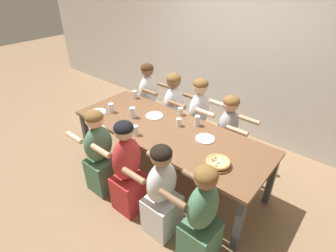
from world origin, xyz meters
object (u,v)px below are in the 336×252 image
(empty_plate_b, at_px, (98,112))
(diner_far_center, at_px, (198,121))
(drinking_glass_f, at_px, (179,123))
(diner_far_left, at_px, (149,102))
(drinking_glass_a, at_px, (133,113))
(diner_near_midleft, at_px, (100,154))
(drinking_glass_d, at_px, (135,95))
(drinking_glass_c, at_px, (197,121))
(drinking_glass_g, at_px, (180,111))
(diner_far_midright, at_px, (227,135))
(drinking_glass_b, at_px, (136,131))
(diner_near_midright, at_px, (162,194))
(empty_plate_c, at_px, (154,116))
(empty_plate_a, at_px, (205,139))
(diner_far_midleft, at_px, (173,112))
(diner_near_right, at_px, (201,219))
(diner_near_center, at_px, (128,171))
(pizza_board_main, at_px, (218,163))
(drinking_glass_e, at_px, (111,108))

(empty_plate_b, distance_m, diner_far_center, 1.42)
(drinking_glass_f, bearing_deg, diner_far_left, 152.86)
(drinking_glass_a, bearing_deg, diner_near_midleft, -84.76)
(drinking_glass_d, bearing_deg, drinking_glass_c, -2.79)
(drinking_glass_g, xyz_separation_m, diner_far_midright, (0.58, 0.30, -0.29))
(drinking_glass_b, distance_m, diner_near_midright, 0.85)
(empty_plate_c, xyz_separation_m, drinking_glass_c, (0.58, 0.17, 0.06))
(empty_plate_a, distance_m, diner_far_midright, 0.63)
(empty_plate_c, bearing_deg, drinking_glass_f, 2.21)
(drinking_glass_d, bearing_deg, empty_plate_a, -9.99)
(diner_far_midleft, distance_m, diner_far_left, 0.53)
(diner_far_midright, bearing_deg, diner_near_midright, 1.03)
(drinking_glass_d, distance_m, diner_far_midleft, 0.65)
(diner_far_left, bearing_deg, diner_near_right, 54.94)
(empty_plate_a, xyz_separation_m, drinking_glass_g, (-0.58, 0.28, 0.05))
(empty_plate_a, height_order, diner_near_center, diner_near_center)
(drinking_glass_a, bearing_deg, drinking_glass_b, -38.91)
(diner_near_right, bearing_deg, pizza_board_main, 16.88)
(empty_plate_b, xyz_separation_m, diner_near_midright, (1.52, -0.40, -0.24))
(diner_near_midright, bearing_deg, empty_plate_c, 45.65)
(diner_far_midleft, height_order, diner_near_midleft, diner_far_midleft)
(drinking_glass_g, relative_size, diner_near_right, 0.09)
(drinking_glass_g, height_order, diner_near_midleft, diner_near_midleft)
(diner_near_midleft, relative_size, diner_far_midright, 1.03)
(diner_far_center, bearing_deg, diner_far_left, -90.00)
(drinking_glass_b, distance_m, drinking_glass_g, 0.74)
(drinking_glass_g, xyz_separation_m, diner_near_center, (0.11, -1.09, -0.26))
(drinking_glass_d, height_order, drinking_glass_f, drinking_glass_d)
(empty_plate_c, relative_size, drinking_glass_d, 2.03)
(diner_near_midright, bearing_deg, pizza_board_main, -33.70)
(diner_far_center, bearing_deg, diner_far_midleft, -90.00)
(pizza_board_main, height_order, diner_far_midright, diner_far_midright)
(drinking_glass_a, height_order, drinking_glass_c, drinking_glass_a)
(empty_plate_b, distance_m, drinking_glass_b, 0.81)
(drinking_glass_f, relative_size, drinking_glass_g, 0.98)
(drinking_glass_f, relative_size, diner_near_right, 0.09)
(empty_plate_c, xyz_separation_m, drinking_glass_b, (0.14, -0.48, 0.05))
(diner_near_right, height_order, diner_near_center, diner_near_center)
(drinking_glass_e, xyz_separation_m, diner_near_right, (1.86, -0.54, -0.30))
(pizza_board_main, bearing_deg, empty_plate_a, 138.69)
(drinking_glass_f, bearing_deg, drinking_glass_g, 123.60)
(drinking_glass_d, bearing_deg, empty_plate_b, -94.69)
(empty_plate_c, xyz_separation_m, diner_near_midright, (0.85, -0.83, -0.24))
(drinking_glass_f, bearing_deg, empty_plate_a, -5.49)
(drinking_glass_a, height_order, drinking_glass_d, drinking_glass_a)
(diner_far_left, xyz_separation_m, diner_near_midleft, (0.50, -1.38, -0.03))
(drinking_glass_e, distance_m, drinking_glass_f, 0.99)
(drinking_glass_b, xyz_separation_m, drinking_glass_e, (-0.67, 0.18, 0.01))
(empty_plate_a, bearing_deg, diner_near_midright, -88.20)
(diner_near_right, bearing_deg, drinking_glass_f, 47.55)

